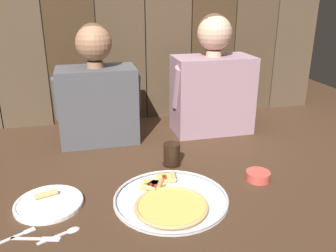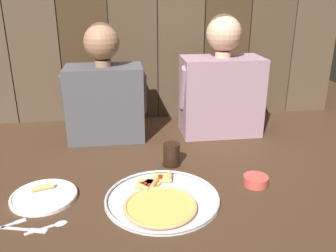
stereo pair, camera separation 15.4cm
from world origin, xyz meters
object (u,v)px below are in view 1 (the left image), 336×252
Objects in this scene: drinking_glass at (172,154)px; diner_right at (213,82)px; dinner_plate at (49,203)px; pizza_tray at (171,200)px; diner_left at (97,92)px; dipping_bowl at (258,175)px.

drinking_glass is 0.16× the size of diner_right.
drinking_glass is (0.51, 0.21, 0.04)m from dinner_plate.
dinner_plate is 2.44× the size of drinking_glass.
pizza_tray is 0.74m from diner_left.
dipping_bowl is (0.31, -0.22, -0.03)m from drinking_glass.
dinner_plate is at bearing 168.59° from pizza_tray.
drinking_glass is 0.17× the size of diner_left.
diner_right reaches higher than pizza_tray.
pizza_tray is 0.68× the size of diner_right.
dinner_plate is at bearing -111.03° from diner_left.
drinking_glass is (0.08, 0.30, 0.04)m from pizza_tray.
diner_right reaches higher than dipping_bowl.
diner_left is at bearing -179.99° from diner_right.
pizza_tray is at bearing -168.39° from dipping_bowl.
drinking_glass reaches higher than pizza_tray.
drinking_glass is at bearing 74.90° from pizza_tray.
drinking_glass is 0.51m from diner_left.
dipping_bowl reaches higher than pizza_tray.
diner_left reaches higher than drinking_glass.
dinner_plate is (-0.43, 0.09, -0.00)m from pizza_tray.
dinner_plate is 0.42× the size of diner_left.
diner_left is at bearing 107.69° from pizza_tray.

